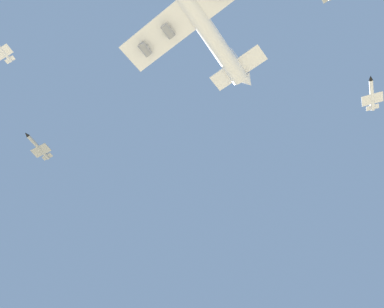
% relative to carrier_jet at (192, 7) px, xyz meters
% --- Properties ---
extents(carrier_jet, '(62.13, 60.23, 19.09)m').
position_rel_carrier_jet_xyz_m(carrier_jet, '(0.00, 0.00, 0.00)').
color(carrier_jet, white).
extents(chase_jet_lead, '(11.50, 13.90, 4.00)m').
position_rel_carrier_jet_xyz_m(chase_jet_lead, '(56.23, -65.59, -2.22)').
color(chase_jet_lead, '#999EA3').
extents(chase_jet_left_wing, '(11.52, 13.89, 4.00)m').
position_rel_carrier_jet_xyz_m(chase_jet_left_wing, '(78.34, -34.80, 24.04)').
color(chase_jet_left_wing, silver).
extents(chase_jet_high_escort, '(9.66, 14.84, 4.00)m').
position_rel_carrier_jet_xyz_m(chase_jet_high_escort, '(-72.90, -21.00, -4.28)').
color(chase_jet_high_escort, silver).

